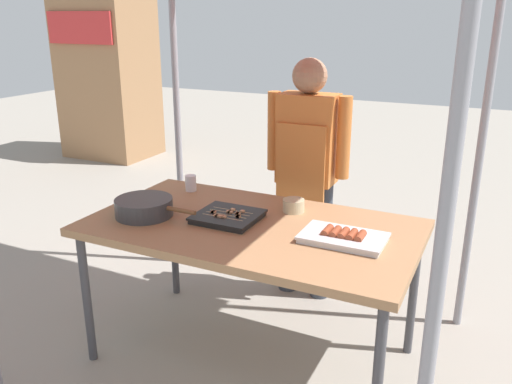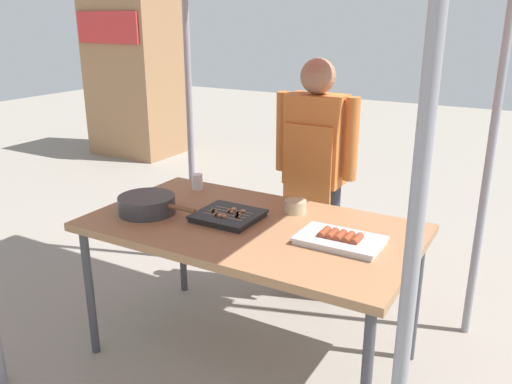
{
  "view_description": "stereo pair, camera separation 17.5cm",
  "coord_description": "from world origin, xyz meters",
  "px_view_note": "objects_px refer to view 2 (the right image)",
  "views": [
    {
      "loc": [
        1.06,
        -2.15,
        1.72
      ],
      "look_at": [
        0.0,
        0.05,
        0.9
      ],
      "focal_mm": 37.1,
      "sensor_mm": 36.0,
      "label": 1
    },
    {
      "loc": [
        1.22,
        -2.07,
        1.72
      ],
      "look_at": [
        0.0,
        0.05,
        0.9
      ],
      "focal_mm": 37.1,
      "sensor_mm": 36.0,
      "label": 2
    }
  ],
  "objects_px": {
    "stall_table": "(251,234)",
    "neighbor_stall_left": "(135,76)",
    "tray_grilled_sausages": "(340,240)",
    "tray_meat_skewers": "(228,216)",
    "cooking_wok": "(147,204)",
    "vendor_woman": "(315,164)",
    "drink_cup_near_edge": "(197,182)",
    "condiment_bowl": "(295,206)"
  },
  "relations": [
    {
      "from": "tray_grilled_sausages",
      "to": "condiment_bowl",
      "type": "relative_size",
      "value": 3.34
    },
    {
      "from": "cooking_wok",
      "to": "neighbor_stall_left",
      "type": "bearing_deg",
      "value": 132.71
    },
    {
      "from": "tray_meat_skewers",
      "to": "cooking_wok",
      "type": "height_order",
      "value": "cooking_wok"
    },
    {
      "from": "drink_cup_near_edge",
      "to": "cooking_wok",
      "type": "bearing_deg",
      "value": -89.46
    },
    {
      "from": "condiment_bowl",
      "to": "drink_cup_near_edge",
      "type": "bearing_deg",
      "value": 174.9
    },
    {
      "from": "stall_table",
      "to": "condiment_bowl",
      "type": "bearing_deg",
      "value": 64.76
    },
    {
      "from": "tray_grilled_sausages",
      "to": "cooking_wok",
      "type": "distance_m",
      "value": 1.01
    },
    {
      "from": "stall_table",
      "to": "neighbor_stall_left",
      "type": "height_order",
      "value": "neighbor_stall_left"
    },
    {
      "from": "tray_grilled_sausages",
      "to": "drink_cup_near_edge",
      "type": "height_order",
      "value": "drink_cup_near_edge"
    },
    {
      "from": "cooking_wok",
      "to": "stall_table",
      "type": "bearing_deg",
      "value": 13.75
    },
    {
      "from": "tray_meat_skewers",
      "to": "vendor_woman",
      "type": "relative_size",
      "value": 0.21
    },
    {
      "from": "tray_grilled_sausages",
      "to": "neighbor_stall_left",
      "type": "distance_m",
      "value": 5.04
    },
    {
      "from": "tray_grilled_sausages",
      "to": "neighbor_stall_left",
      "type": "xyz_separation_m",
      "value": [
        -3.97,
        3.09,
        0.22
      ]
    },
    {
      "from": "cooking_wok",
      "to": "vendor_woman",
      "type": "height_order",
      "value": "vendor_woman"
    },
    {
      "from": "stall_table",
      "to": "drink_cup_near_edge",
      "type": "xyz_separation_m",
      "value": [
        -0.54,
        0.31,
        0.1
      ]
    },
    {
      "from": "cooking_wok",
      "to": "drink_cup_near_edge",
      "type": "height_order",
      "value": "drink_cup_near_edge"
    },
    {
      "from": "tray_grilled_sausages",
      "to": "drink_cup_near_edge",
      "type": "xyz_separation_m",
      "value": [
        -1.01,
        0.32,
        0.03
      ]
    },
    {
      "from": "tray_grilled_sausages",
      "to": "neighbor_stall_left",
      "type": "relative_size",
      "value": 0.19
    },
    {
      "from": "stall_table",
      "to": "tray_meat_skewers",
      "type": "relative_size",
      "value": 5.21
    },
    {
      "from": "tray_grilled_sausages",
      "to": "vendor_woman",
      "type": "bearing_deg",
      "value": 121.3
    },
    {
      "from": "cooking_wok",
      "to": "neighbor_stall_left",
      "type": "relative_size",
      "value": 0.23
    },
    {
      "from": "vendor_woman",
      "to": "tray_grilled_sausages",
      "type": "bearing_deg",
      "value": 121.3
    },
    {
      "from": "tray_grilled_sausages",
      "to": "drink_cup_near_edge",
      "type": "distance_m",
      "value": 1.06
    },
    {
      "from": "stall_table",
      "to": "cooking_wok",
      "type": "height_order",
      "value": "cooking_wok"
    },
    {
      "from": "stall_table",
      "to": "condiment_bowl",
      "type": "height_order",
      "value": "condiment_bowl"
    },
    {
      "from": "stall_table",
      "to": "vendor_woman",
      "type": "height_order",
      "value": "vendor_woman"
    },
    {
      "from": "neighbor_stall_left",
      "to": "condiment_bowl",
      "type": "bearing_deg",
      "value": -37.97
    },
    {
      "from": "tray_meat_skewers",
      "to": "vendor_woman",
      "type": "bearing_deg",
      "value": 80.08
    },
    {
      "from": "drink_cup_near_edge",
      "to": "vendor_woman",
      "type": "relative_size",
      "value": 0.06
    },
    {
      "from": "tray_meat_skewers",
      "to": "drink_cup_near_edge",
      "type": "distance_m",
      "value": 0.52
    },
    {
      "from": "tray_grilled_sausages",
      "to": "neighbor_stall_left",
      "type": "height_order",
      "value": "neighbor_stall_left"
    },
    {
      "from": "tray_meat_skewers",
      "to": "neighbor_stall_left",
      "type": "xyz_separation_m",
      "value": [
        -3.38,
        3.08,
        0.23
      ]
    },
    {
      "from": "stall_table",
      "to": "drink_cup_near_edge",
      "type": "bearing_deg",
      "value": 150.3
    },
    {
      "from": "cooking_wok",
      "to": "condiment_bowl",
      "type": "distance_m",
      "value": 0.76
    },
    {
      "from": "stall_table",
      "to": "condiment_bowl",
      "type": "xyz_separation_m",
      "value": [
        0.12,
        0.25,
        0.09
      ]
    },
    {
      "from": "tray_grilled_sausages",
      "to": "tray_meat_skewers",
      "type": "distance_m",
      "value": 0.6
    },
    {
      "from": "condiment_bowl",
      "to": "drink_cup_near_edge",
      "type": "height_order",
      "value": "drink_cup_near_edge"
    },
    {
      "from": "stall_table",
      "to": "tray_grilled_sausages",
      "type": "height_order",
      "value": "tray_grilled_sausages"
    },
    {
      "from": "drink_cup_near_edge",
      "to": "neighbor_stall_left",
      "type": "bearing_deg",
      "value": 136.92
    },
    {
      "from": "stall_table",
      "to": "drink_cup_near_edge",
      "type": "relative_size",
      "value": 17.34
    },
    {
      "from": "stall_table",
      "to": "neighbor_stall_left",
      "type": "xyz_separation_m",
      "value": [
        -3.51,
        3.08,
        0.3
      ]
    },
    {
      "from": "tray_meat_skewers",
      "to": "condiment_bowl",
      "type": "distance_m",
      "value": 0.35
    }
  ]
}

